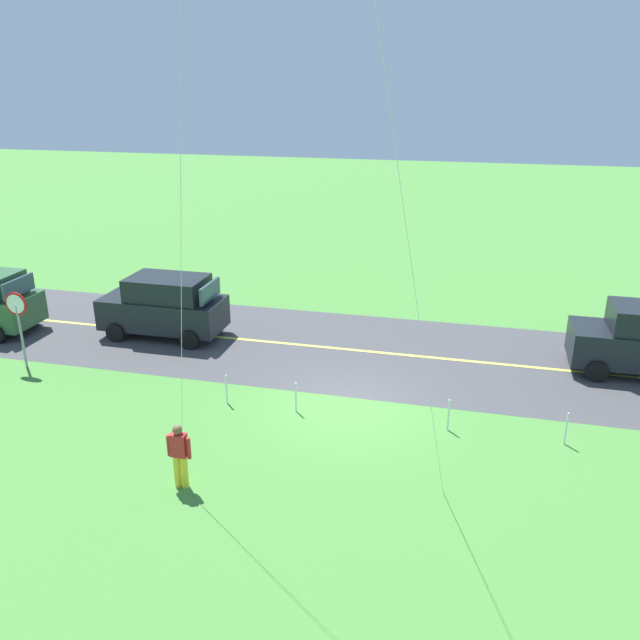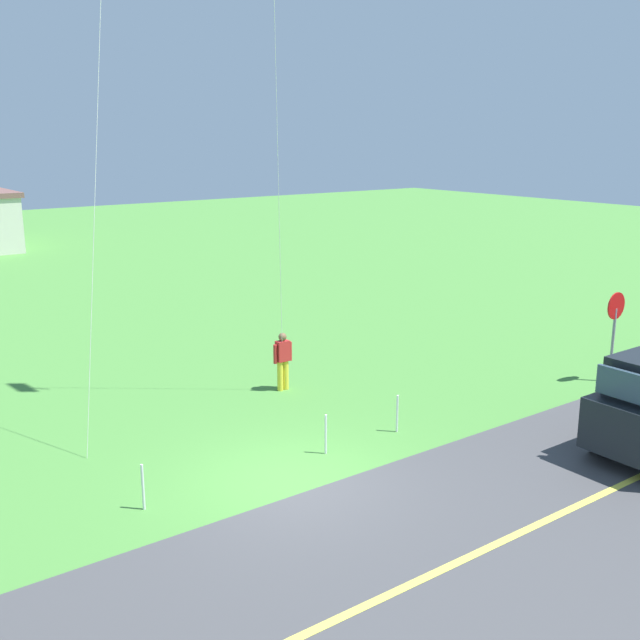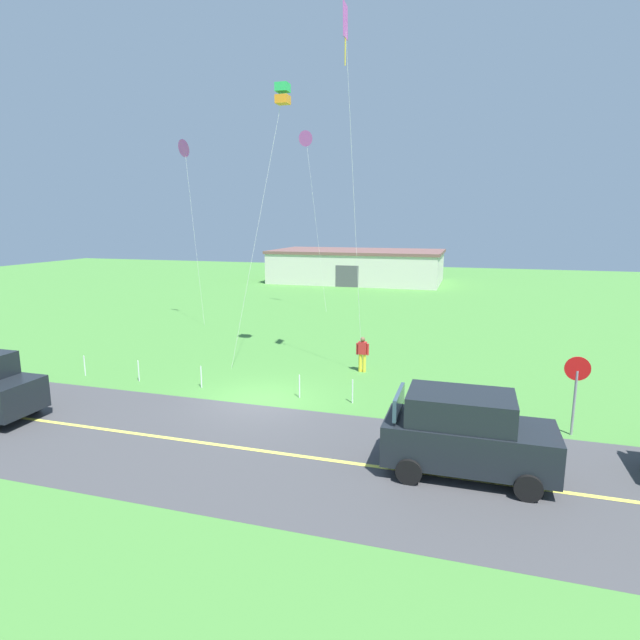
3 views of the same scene
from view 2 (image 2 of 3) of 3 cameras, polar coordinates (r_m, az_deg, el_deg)
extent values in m
cube|color=#478438|center=(15.39, -2.03, -12.33)|extent=(120.00, 120.00, 0.10)
cube|color=#424244|center=(12.69, 8.80, -18.45)|extent=(120.00, 7.00, 0.00)
cube|color=#E5E04C|center=(12.69, 8.81, -18.43)|extent=(120.00, 0.16, 0.00)
cube|color=#334756|center=(16.27, 22.72, -4.79)|extent=(0.10, 1.62, 0.60)
cylinder|color=black|center=(17.59, 20.35, -8.39)|extent=(0.68, 0.22, 0.68)
cylinder|color=gray|center=(22.40, 21.33, -1.80)|extent=(0.08, 0.08, 2.10)
cylinder|color=red|center=(22.13, 21.59, 1.00)|extent=(0.76, 0.04, 0.76)
cylinder|color=white|center=(22.15, 21.53, 1.02)|extent=(0.62, 0.01, 0.62)
cylinder|color=yellow|center=(20.34, -3.04, -4.27)|extent=(0.16, 0.16, 0.82)
cylinder|color=yellow|center=(20.43, -2.62, -4.17)|extent=(0.16, 0.16, 0.82)
cube|color=red|center=(20.18, -2.86, -2.36)|extent=(0.36, 0.22, 0.56)
cylinder|color=red|center=(20.07, -3.42, -2.61)|extent=(0.10, 0.10, 0.52)
cylinder|color=red|center=(20.32, -2.29, -2.38)|extent=(0.10, 0.10, 0.52)
sphere|color=brown|center=(20.08, -2.87, -1.29)|extent=(0.22, 0.22, 0.22)
cylinder|color=silver|center=(18.83, -3.29, 14.99)|extent=(0.72, 0.84, 14.22)
cylinder|color=silver|center=(16.94, -16.68, 11.02)|extent=(1.99, 1.90, 12.14)
cylinder|color=silver|center=(14.51, -13.30, -12.25)|extent=(0.05, 0.05, 0.90)
cylinder|color=silver|center=(16.41, 0.44, -8.68)|extent=(0.05, 0.05, 0.90)
cylinder|color=silver|center=(17.65, 5.88, -7.09)|extent=(0.05, 0.05, 0.90)
camera|label=1|loc=(27.98, -28.13, 16.56)|focal=36.02mm
camera|label=3|loc=(16.18, 73.99, 3.54)|focal=28.72mm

